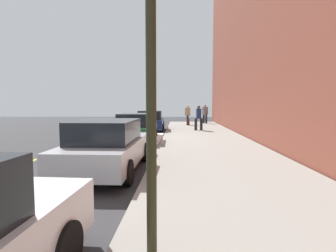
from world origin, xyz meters
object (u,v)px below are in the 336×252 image
object	(u,v)px
pedestrian_grey_coat	(205,113)
pedestrian_navy_coat	(199,117)
parked_car_navy	(151,121)
parked_car_green	(137,128)
rolling_suitcase	(188,122)
parked_car_silver	(108,146)
pedestrian_tan_coat	(188,114)

from	to	relation	value
pedestrian_grey_coat	pedestrian_navy_coat	xyz separation A→B (m)	(-6.92, 1.13, -0.03)
parked_car_navy	pedestrian_grey_coat	bearing A→B (deg)	-35.74
parked_car_green	rolling_suitcase	bearing A→B (deg)	-16.57
rolling_suitcase	parked_car_navy	bearing A→B (deg)	144.22
pedestrian_navy_coat	rolling_suitcase	distance (m)	4.64
parked_car_silver	pedestrian_navy_coat	world-z (taller)	pedestrian_navy_coat
parked_car_silver	pedestrian_tan_coat	distance (m)	16.24
parked_car_green	pedestrian_grey_coat	size ratio (longest dim) A/B	2.38
parked_car_navy	rolling_suitcase	distance (m)	4.93
parked_car_navy	rolling_suitcase	size ratio (longest dim) A/B	4.98
parked_car_navy	pedestrian_tan_coat	distance (m)	5.22
parked_car_silver	pedestrian_grey_coat	xyz separation A→B (m)	(17.97, -4.59, 0.36)
parked_car_silver	rolling_suitcase	world-z (taller)	parked_car_silver
pedestrian_grey_coat	pedestrian_tan_coat	size ratio (longest dim) A/B	1.03
rolling_suitcase	pedestrian_navy_coat	bearing A→B (deg)	-172.96
parked_car_navy	pedestrian_navy_coat	xyz separation A→B (m)	(-0.57, -3.44, 0.32)
parked_car_green	rolling_suitcase	size ratio (longest dim) A/B	4.80
pedestrian_grey_coat	pedestrian_navy_coat	size ratio (longest dim) A/B	1.03
pedestrian_navy_coat	pedestrian_tan_coat	bearing A→B (deg)	6.94
parked_car_navy	pedestrian_grey_coat	xyz separation A→B (m)	(6.35, -4.57, 0.36)
parked_car_silver	pedestrian_navy_coat	size ratio (longest dim) A/B	2.58
parked_car_silver	rolling_suitcase	size ratio (longest dim) A/B	5.04
pedestrian_grey_coat	pedestrian_tan_coat	bearing A→B (deg)	138.89
parked_car_silver	rolling_suitcase	distance (m)	15.88
parked_car_green	pedestrian_tan_coat	world-z (taller)	pedestrian_tan_coat
parked_car_green	parked_car_navy	bearing A→B (deg)	-0.78
parked_car_green	pedestrian_navy_coat	world-z (taller)	pedestrian_navy_coat
parked_car_silver	pedestrian_navy_coat	bearing A→B (deg)	-17.39
pedestrian_tan_coat	parked_car_silver	bearing A→B (deg)	169.86
parked_car_silver	pedestrian_grey_coat	bearing A→B (deg)	-14.34
parked_car_green	rolling_suitcase	world-z (taller)	parked_car_green
pedestrian_tan_coat	rolling_suitcase	distance (m)	0.76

